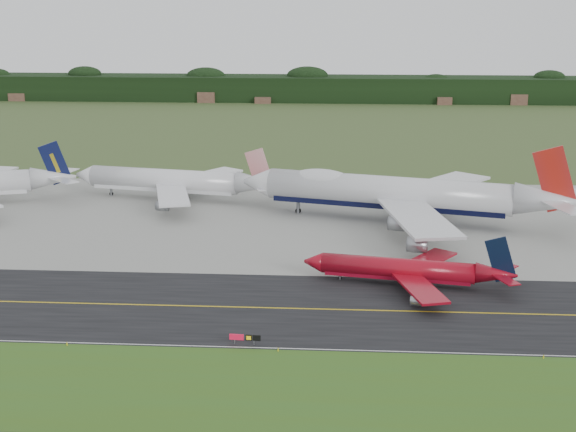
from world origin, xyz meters
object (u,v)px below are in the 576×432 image
(jet_ba_747, at_px, (399,193))
(jet_star_tail, at_px, (175,181))
(taxiway_sign, at_px, (245,338))
(jet_red_737, at_px, (409,270))

(jet_ba_747, xyz_separation_m, jet_star_tail, (-54.29, 17.08, -1.84))
(jet_ba_747, relative_size, taxiway_sign, 16.52)
(jet_ba_747, bearing_deg, jet_star_tail, 162.53)
(jet_red_737, relative_size, jet_star_tail, 0.69)
(jet_star_tail, xyz_separation_m, taxiway_sign, (27.54, -85.80, -3.64))
(jet_ba_747, xyz_separation_m, jet_red_737, (-1.04, -41.90, -3.78))
(jet_red_737, bearing_deg, jet_ba_747, 88.58)
(jet_ba_747, relative_size, jet_red_737, 2.04)
(jet_red_737, relative_size, taxiway_sign, 8.09)
(taxiway_sign, bearing_deg, jet_red_737, 46.21)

